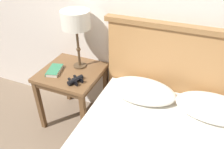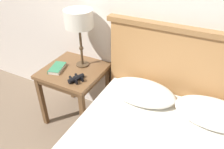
{
  "view_description": "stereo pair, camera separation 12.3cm",
  "coord_description": "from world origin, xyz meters",
  "px_view_note": "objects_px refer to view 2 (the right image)",
  "views": [
    {
      "loc": [
        0.57,
        -0.76,
        1.79
      ],
      "look_at": [
        -0.04,
        0.71,
        0.73
      ],
      "focal_mm": 35.0,
      "sensor_mm": 36.0,
      "label": 1
    },
    {
      "loc": [
        0.68,
        -0.71,
        1.79
      ],
      "look_at": [
        -0.04,
        0.71,
        0.73
      ],
      "focal_mm": 35.0,
      "sensor_mm": 36.0,
      "label": 2
    }
  ],
  "objects_px": {
    "table_lamp": "(79,20)",
    "book_on_nightstand": "(57,68)",
    "nightstand": "(74,76)",
    "binoculars_pair": "(76,78)"
  },
  "relations": [
    {
      "from": "nightstand",
      "to": "table_lamp",
      "type": "bearing_deg",
      "value": 70.39
    },
    {
      "from": "table_lamp",
      "to": "book_on_nightstand",
      "type": "height_order",
      "value": "table_lamp"
    },
    {
      "from": "nightstand",
      "to": "book_on_nightstand",
      "type": "bearing_deg",
      "value": -150.03
    },
    {
      "from": "nightstand",
      "to": "book_on_nightstand",
      "type": "height_order",
      "value": "book_on_nightstand"
    },
    {
      "from": "nightstand",
      "to": "book_on_nightstand",
      "type": "distance_m",
      "value": 0.19
    },
    {
      "from": "table_lamp",
      "to": "book_on_nightstand",
      "type": "distance_m",
      "value": 0.52
    },
    {
      "from": "table_lamp",
      "to": "binoculars_pair",
      "type": "xyz_separation_m",
      "value": [
        0.1,
        -0.26,
        -0.45
      ]
    },
    {
      "from": "book_on_nightstand",
      "to": "nightstand",
      "type": "bearing_deg",
      "value": 29.97
    },
    {
      "from": "nightstand",
      "to": "table_lamp",
      "type": "distance_m",
      "value": 0.57
    },
    {
      "from": "table_lamp",
      "to": "binoculars_pair",
      "type": "height_order",
      "value": "table_lamp"
    }
  ]
}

